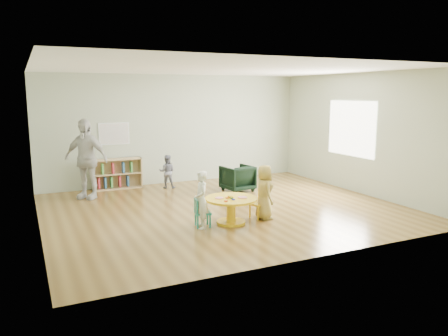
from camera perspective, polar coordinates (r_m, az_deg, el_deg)
name	(u,v)px	position (r m, az deg, el deg)	size (l,w,h in m)	color
room	(225,116)	(8.68, 0.16, 6.85)	(7.10, 7.00, 2.80)	brown
activity_table	(231,206)	(7.91, 0.93, -4.94)	(0.95, 0.95, 0.52)	yellow
kid_chair_left	(201,212)	(7.72, -3.09, -5.74)	(0.32, 0.32, 0.51)	#177F70
kid_chair_right	(260,203)	(8.31, 4.75, -4.52)	(0.34, 0.34, 0.54)	yellow
bookshelf	(116,174)	(11.08, -13.89, -0.76)	(1.20, 0.30, 0.75)	tan
alphabet_poster	(114,134)	(11.07, -14.16, 4.37)	(0.74, 0.01, 0.54)	white
armchair	(238,178)	(10.51, 1.78, -1.34)	(0.67, 0.68, 0.62)	black
child_left	(201,200)	(7.59, -2.99, -4.18)	(0.37, 0.24, 1.01)	white
child_right	(264,192)	(8.18, 5.28, -3.14)	(0.50, 0.33, 1.03)	yellow
toddler	(167,172)	(10.88, -7.43, -0.48)	(0.40, 0.31, 0.83)	#181F3C
adult_caretaker	(86,159)	(10.15, -17.61, 1.14)	(1.05, 0.44, 1.78)	beige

